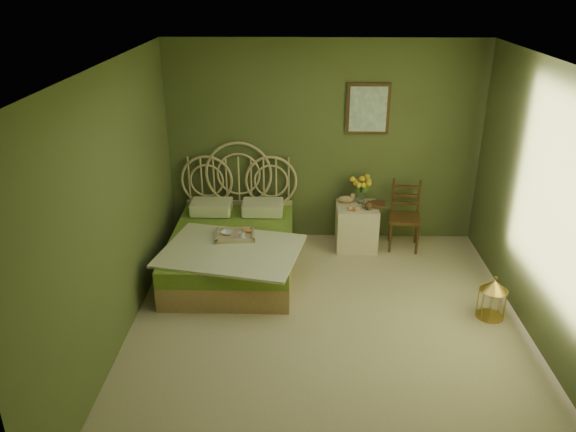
{
  "coord_description": "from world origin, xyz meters",
  "views": [
    {
      "loc": [
        -0.29,
        -4.7,
        3.31
      ],
      "look_at": [
        -0.43,
        1.0,
        0.82
      ],
      "focal_mm": 35.0,
      "sensor_mm": 36.0,
      "label": 1
    }
  ],
  "objects_px": {
    "birdcage": "(492,299)",
    "chair": "(404,211)",
    "bed": "(233,247)",
    "nightstand": "(357,221)"
  },
  "relations": [
    {
      "from": "chair",
      "to": "bed",
      "type": "bearing_deg",
      "value": -154.14
    },
    {
      "from": "nightstand",
      "to": "birdcage",
      "type": "distance_m",
      "value": 2.06
    },
    {
      "from": "birdcage",
      "to": "nightstand",
      "type": "bearing_deg",
      "value": 127.75
    },
    {
      "from": "bed",
      "to": "nightstand",
      "type": "relative_size",
      "value": 2.12
    },
    {
      "from": "birdcage",
      "to": "chair",
      "type": "bearing_deg",
      "value": 111.36
    },
    {
      "from": "bed",
      "to": "chair",
      "type": "height_order",
      "value": "bed"
    },
    {
      "from": "bed",
      "to": "nightstand",
      "type": "bearing_deg",
      "value": 22.57
    },
    {
      "from": "chair",
      "to": "birdcage",
      "type": "relative_size",
      "value": 2.05
    },
    {
      "from": "bed",
      "to": "nightstand",
      "type": "height_order",
      "value": "bed"
    },
    {
      "from": "bed",
      "to": "chair",
      "type": "xyz_separation_m",
      "value": [
        2.15,
        0.68,
        0.2
      ]
    }
  ]
}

